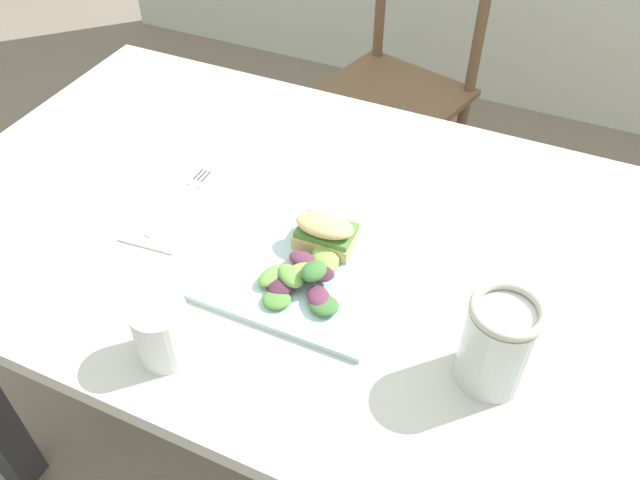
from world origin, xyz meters
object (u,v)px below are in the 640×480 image
object	(u,v)px
plate_lunch	(309,263)
cup_extra_side	(162,332)
dining_table	(305,280)
sandwich_half_front	(325,232)
mason_jar_iced_tea	(497,346)
fork_on_napkin	(184,196)
chair_wooden_far	(396,90)

from	to	relation	value
plate_lunch	cup_extra_side	world-z (taller)	cup_extra_side
dining_table	sandwich_half_front	world-z (taller)	sandwich_half_front
sandwich_half_front	mason_jar_iced_tea	bearing A→B (deg)	-23.25
fork_on_napkin	mason_jar_iced_tea	bearing A→B (deg)	-13.89
dining_table	chair_wooden_far	distance (m)	0.97
fork_on_napkin	cup_extra_side	xyz separation A→B (m)	(0.16, -0.28, 0.04)
dining_table	mason_jar_iced_tea	size ratio (longest dim) A/B	9.46
dining_table	fork_on_napkin	bearing A→B (deg)	-175.12
cup_extra_side	chair_wooden_far	bearing A→B (deg)	94.04
sandwich_half_front	plate_lunch	bearing A→B (deg)	-100.46
fork_on_napkin	mason_jar_iced_tea	xyz separation A→B (m)	(0.56, -0.14, 0.06)
mason_jar_iced_tea	fork_on_napkin	bearing A→B (deg)	166.11
dining_table	cup_extra_side	bearing A→B (deg)	-101.36
plate_lunch	fork_on_napkin	size ratio (longest dim) A/B	1.49
chair_wooden_far	cup_extra_side	bearing A→B (deg)	-85.96
mason_jar_iced_tea	plate_lunch	bearing A→B (deg)	164.56
plate_lunch	mason_jar_iced_tea	bearing A→B (deg)	-15.44
chair_wooden_far	fork_on_napkin	size ratio (longest dim) A/B	4.70
dining_table	mason_jar_iced_tea	xyz separation A→B (m)	(0.34, -0.16, 0.19)
dining_table	sandwich_half_front	bearing A→B (deg)	-31.84
plate_lunch	sandwich_half_front	size ratio (longest dim) A/B	2.90
fork_on_napkin	cup_extra_side	size ratio (longest dim) A/B	2.04
plate_lunch	dining_table	bearing A→B (deg)	120.89
dining_table	cup_extra_side	world-z (taller)	cup_extra_side
chair_wooden_far	plate_lunch	bearing A→B (deg)	-79.24
dining_table	sandwich_half_front	xyz separation A→B (m)	(0.05, -0.03, 0.17)
dining_table	fork_on_napkin	distance (m)	0.26
plate_lunch	cup_extra_side	xyz separation A→B (m)	(-0.11, -0.23, 0.04)
mason_jar_iced_tea	dining_table	bearing A→B (deg)	155.34
dining_table	plate_lunch	size ratio (longest dim) A/B	4.74
chair_wooden_far	sandwich_half_front	distance (m)	1.05
dining_table	cup_extra_side	xyz separation A→B (m)	(-0.06, -0.30, 0.17)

